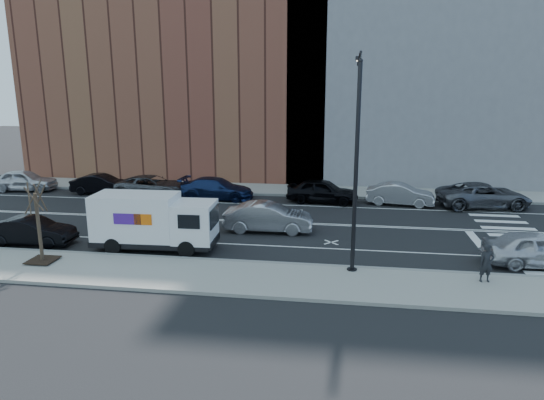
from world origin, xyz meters
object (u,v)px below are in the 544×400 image
(fedex_van, at_px, (153,221))
(pedestrian, at_px, (487,263))
(far_parked_b, at_px, (102,184))
(driving_sedan, at_px, (268,217))
(near_parked_front, at_px, (537,249))
(far_parked_a, at_px, (24,180))

(fedex_van, relative_size, pedestrian, 3.87)
(far_parked_b, relative_size, driving_sedan, 0.91)
(driving_sedan, xyz_separation_m, near_parked_front, (12.84, -3.51, -0.01))
(far_parked_b, relative_size, pedestrian, 2.80)
(far_parked_a, distance_m, far_parked_b, 6.48)
(far_parked_b, height_order, driving_sedan, driving_sedan)
(far_parked_b, xyz_separation_m, pedestrian, (23.73, -13.71, 0.21))
(far_parked_a, relative_size, near_parked_front, 1.02)
(driving_sedan, bearing_deg, fedex_van, 124.36)
(far_parked_a, xyz_separation_m, driving_sedan, (20.27, -7.79, -0.01))
(far_parked_b, distance_m, driving_sedan, 15.75)
(near_parked_front, bearing_deg, far_parked_a, 66.71)
(fedex_van, height_order, near_parked_front, fedex_van)
(far_parked_a, height_order, far_parked_b, far_parked_a)
(far_parked_a, relative_size, far_parked_b, 1.07)
(fedex_van, bearing_deg, pedestrian, -10.50)
(far_parked_b, distance_m, pedestrian, 27.41)
(driving_sedan, height_order, pedestrian, pedestrian)
(fedex_van, distance_m, pedestrian, 15.30)
(far_parked_b, bearing_deg, driving_sedan, -119.79)
(driving_sedan, bearing_deg, near_parked_front, -107.23)
(pedestrian, bearing_deg, driving_sedan, 138.93)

